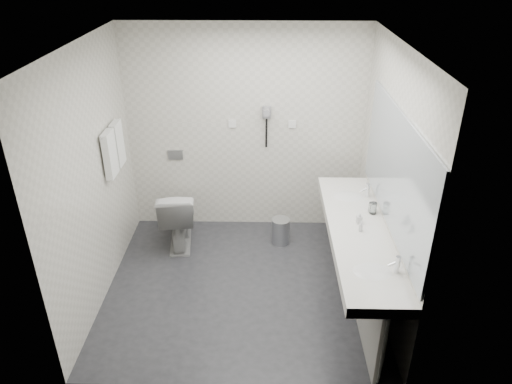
{
  "coord_description": "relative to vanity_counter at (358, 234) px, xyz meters",
  "views": [
    {
      "loc": [
        0.23,
        -4.03,
        3.26
      ],
      "look_at": [
        0.15,
        0.15,
        1.05
      ],
      "focal_mm": 33.61,
      "sensor_mm": 36.0,
      "label": 1
    }
  ],
  "objects": [
    {
      "name": "soap_bottle_c",
      "position": [
        0.01,
        -0.03,
        0.1
      ],
      "size": [
        0.05,
        0.05,
        0.1
      ],
      "primitive_type": "imported",
      "rotation": [
        0.0,
        0.0,
        -0.19
      ],
      "color": "beige",
      "rests_on": "vanity_counter"
    },
    {
      "name": "switch_plate_b",
      "position": [
        -0.57,
        1.49,
        0.55
      ],
      "size": [
        0.09,
        0.02,
        0.09
      ],
      "primitive_type": "cube",
      "color": "white",
      "rests_on": "wall_back"
    },
    {
      "name": "vanity_post_near",
      "position": [
        0.05,
        -1.04,
        -0.42
      ],
      "size": [
        0.06,
        0.06,
        0.75
      ],
      "primitive_type": "cylinder",
      "color": "silver",
      "rests_on": "floor"
    },
    {
      "name": "vanity_counter",
      "position": [
        0.0,
        0.0,
        0.0
      ],
      "size": [
        0.55,
        2.2,
        0.1
      ],
      "primitive_type": "cube",
      "color": "silver",
      "rests_on": "floor"
    },
    {
      "name": "bin_lid",
      "position": [
        -0.69,
        1.03,
        -0.49
      ],
      "size": [
        0.22,
        0.22,
        0.02
      ],
      "primitive_type": "cylinder",
      "color": "#B2B5BA",
      "rests_on": "pedal_bin"
    },
    {
      "name": "towel_far",
      "position": [
        -2.46,
        0.89,
        0.53
      ],
      "size": [
        0.07,
        0.24,
        0.48
      ],
      "primitive_type": "cube",
      "color": "white",
      "rests_on": "towel_rail"
    },
    {
      "name": "towel_near",
      "position": [
        -2.46,
        0.61,
        0.53
      ],
      "size": [
        0.07,
        0.24,
        0.48
      ],
      "primitive_type": "cube",
      "color": "white",
      "rests_on": "towel_rail"
    },
    {
      "name": "vanity_post_far",
      "position": [
        0.05,
        1.04,
        -0.42
      ],
      "size": [
        0.06,
        0.06,
        0.75
      ],
      "primitive_type": "cylinder",
      "color": "silver",
      "rests_on": "floor"
    },
    {
      "name": "wall_front",
      "position": [
        -1.12,
        -1.1,
        0.45
      ],
      "size": [
        2.8,
        0.0,
        2.8
      ],
      "primitive_type": "plane",
      "rotation": [
        -1.57,
        0.0,
        0.0
      ],
      "color": "beige",
      "rests_on": "floor"
    },
    {
      "name": "mirror",
      "position": [
        0.26,
        0.0,
        0.65
      ],
      "size": [
        0.02,
        2.2,
        1.05
      ],
      "primitive_type": "cube",
      "color": "#B2BCC6",
      "rests_on": "wall_right"
    },
    {
      "name": "wall_right",
      "position": [
        0.27,
        0.2,
        0.45
      ],
      "size": [
        0.0,
        2.6,
        2.6
      ],
      "primitive_type": "plane",
      "rotation": [
        1.57,
        0.0,
        -1.57
      ],
      "color": "beige",
      "rests_on": "floor"
    },
    {
      "name": "faucet_far",
      "position": [
        0.19,
        0.65,
        0.12
      ],
      "size": [
        0.04,
        0.04,
        0.15
      ],
      "primitive_type": "cylinder",
      "color": "silver",
      "rests_on": "vanity_counter"
    },
    {
      "name": "pedal_bin",
      "position": [
        -0.69,
        1.03,
        -0.65
      ],
      "size": [
        0.23,
        0.23,
        0.31
      ],
      "primitive_type": "cylinder",
      "rotation": [
        0.0,
        0.0,
        -0.06
      ],
      "color": "#B2B5BA",
      "rests_on": "floor"
    },
    {
      "name": "wall_left",
      "position": [
        -2.52,
        0.2,
        0.45
      ],
      "size": [
        0.0,
        2.6,
        2.6
      ],
      "primitive_type": "plane",
      "rotation": [
        1.57,
        0.0,
        1.57
      ],
      "color": "beige",
      "rests_on": "floor"
    },
    {
      "name": "towel_rail",
      "position": [
        -2.47,
        0.75,
        0.75
      ],
      "size": [
        0.02,
        0.62,
        0.02
      ],
      "primitive_type": "cylinder",
      "rotation": [
        1.57,
        0.0,
        0.0
      ],
      "color": "silver",
      "rests_on": "wall_left"
    },
    {
      "name": "ceiling",
      "position": [
        -1.12,
        0.2,
        1.7
      ],
      "size": [
        2.8,
        2.8,
        0.0
      ],
      "primitive_type": "plane",
      "rotation": [
        3.14,
        0.0,
        0.0
      ],
      "color": "silver",
      "rests_on": "wall_back"
    },
    {
      "name": "wall_back",
      "position": [
        -1.12,
        1.5,
        0.45
      ],
      "size": [
        2.8,
        0.0,
        2.8
      ],
      "primitive_type": "plane",
      "rotation": [
        1.57,
        0.0,
        0.0
      ],
      "color": "beige",
      "rests_on": "floor"
    },
    {
      "name": "switch_plate_a",
      "position": [
        -1.27,
        1.49,
        0.55
      ],
      "size": [
        0.09,
        0.02,
        0.09
      ],
      "primitive_type": "cube",
      "color": "white",
      "rests_on": "wall_back"
    },
    {
      "name": "vanity_panel",
      "position": [
        0.02,
        0.0,
        -0.42
      ],
      "size": [
        0.03,
        2.15,
        0.75
      ],
      "primitive_type": "cube",
      "color": "gray",
      "rests_on": "floor"
    },
    {
      "name": "dryer_cord",
      "position": [
        -0.88,
        1.46,
        0.45
      ],
      "size": [
        0.02,
        0.02,
        0.35
      ],
      "primitive_type": "cylinder",
      "color": "black",
      "rests_on": "dryer_cradle"
    },
    {
      "name": "soap_bottle_a",
      "position": [
        0.02,
        0.11,
        0.11
      ],
      "size": [
        0.05,
        0.05,
        0.11
      ],
      "primitive_type": "imported",
      "rotation": [
        0.0,
        0.0,
        0.04
      ],
      "color": "beige",
      "rests_on": "vanity_counter"
    },
    {
      "name": "toilet",
      "position": [
        -1.91,
        1.0,
        -0.43
      ],
      "size": [
        0.5,
        0.78,
        0.75
      ],
      "primitive_type": "imported",
      "rotation": [
        0.0,
        0.0,
        3.26
      ],
      "color": "white",
      "rests_on": "floor"
    },
    {
      "name": "floor",
      "position": [
        -1.12,
        0.2,
        -0.8
      ],
      "size": [
        2.8,
        2.8,
        0.0
      ],
      "primitive_type": "plane",
      "color": "#28282D",
      "rests_on": "ground"
    },
    {
      "name": "faucet_near",
      "position": [
        0.19,
        -0.65,
        0.12
      ],
      "size": [
        0.04,
        0.04,
        0.15
      ],
      "primitive_type": "cylinder",
      "color": "silver",
      "rests_on": "vanity_counter"
    },
    {
      "name": "glass_left",
      "position": [
        0.17,
        0.33,
        0.1
      ],
      "size": [
        0.06,
        0.06,
        0.1
      ],
      "primitive_type": "cylinder",
      "rotation": [
        0.0,
        0.0,
        -0.1
      ],
      "color": "silver",
      "rests_on": "vanity_counter"
    },
    {
      "name": "glass_right",
      "position": [
        0.19,
        0.29,
        0.11
      ],
      "size": [
        0.08,
        0.08,
        0.12
      ],
      "primitive_type": "cylinder",
      "rotation": [
        0.0,
        0.0,
        -0.21
      ],
      "color": "silver",
      "rests_on": "vanity_counter"
    },
    {
      "name": "basin_near",
      "position": [
        0.0,
        -0.65,
        0.04
      ],
      "size": [
        0.4,
        0.31,
        0.05
      ],
      "primitive_type": "ellipsoid",
      "color": "white",
      "rests_on": "vanity_counter"
    },
    {
      "name": "dryer_barrel",
      "position": [
        -0.88,
        1.4,
        0.73
      ],
      "size": [
        0.08,
        0.14,
        0.08
      ],
      "primitive_type": "cylinder",
      "rotation": [
        1.57,
        0.0,
        0.0
      ],
      "color": "gray",
      "rests_on": "dryer_cradle"
    },
    {
      "name": "basin_far",
      "position": [
        0.0,
        0.65,
        0.04
      ],
      "size": [
        0.4,
        0.31,
        0.05
      ],
      "primitive_type": "ellipsoid",
      "color": "white",
      "rests_on": "vanity_counter"
    },
    {
      "name": "dryer_cradle",
      "position": [
        -0.88,
        1.47,
        0.7
      ],
      "size": [
        0.1,
        0.04,
        0.14
      ],
      "primitive_type": "cube",
      "color": "gray",
      "rests_on": "wall_back"
    },
    {
      "name": "flush_plate",
      "position": [
        -1.98,
        1.49,
        0.15
      ],
      "size": [
        0.18,
        0.02,
        0.12
      ],
      "primitive_type": "cube",
      "color": "#B2B5BA",
      "rests_on": "wall_back"
    }
  ]
}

